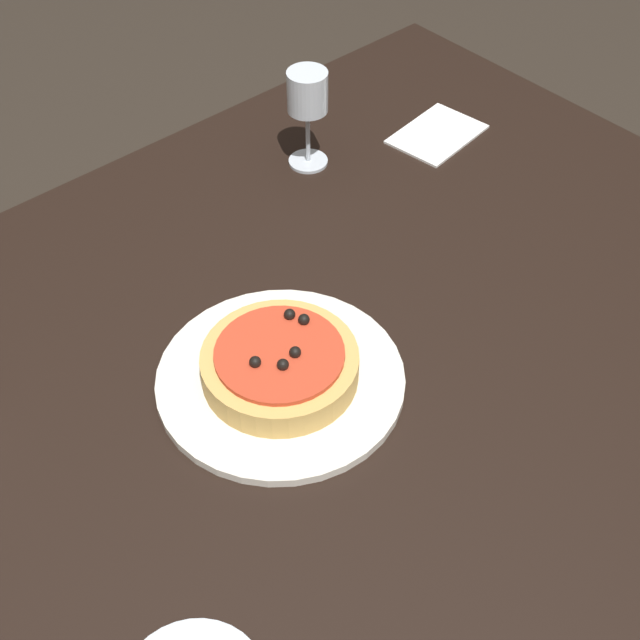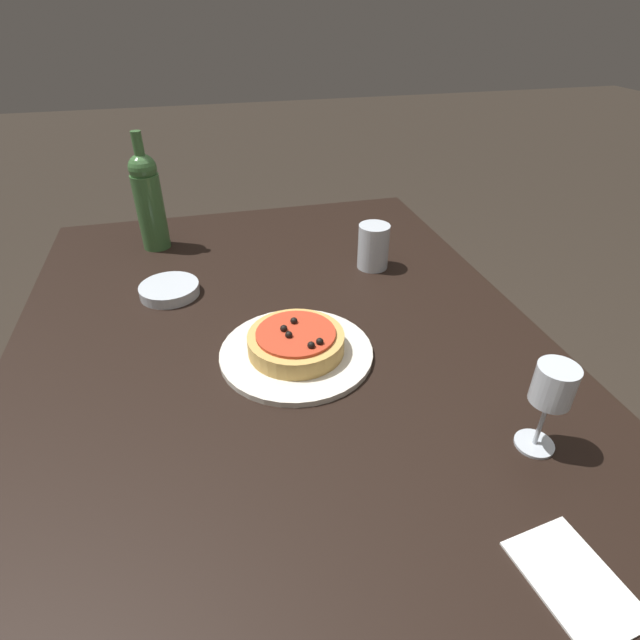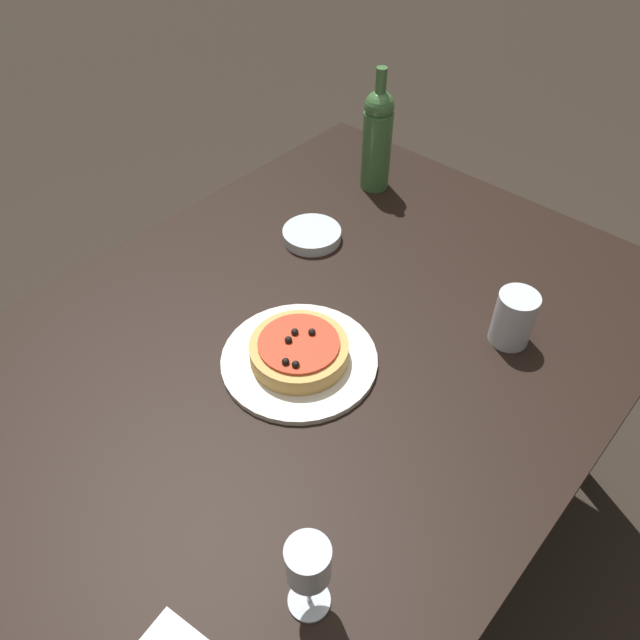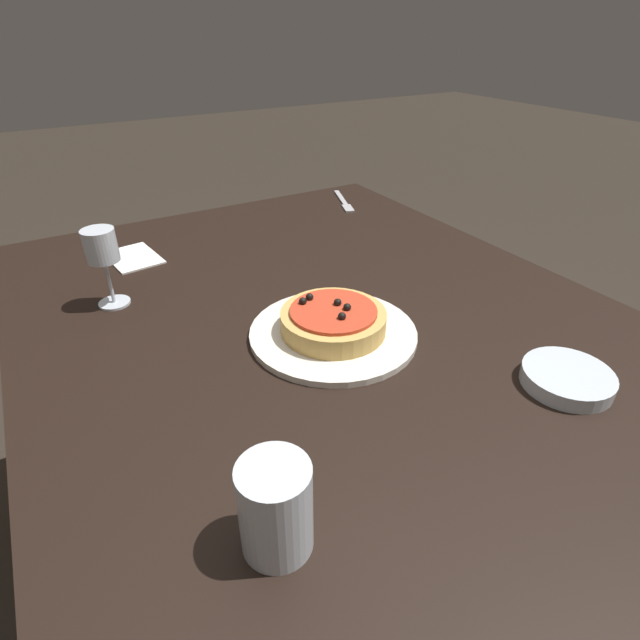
{
  "view_description": "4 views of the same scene",
  "coord_description": "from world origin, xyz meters",
  "px_view_note": "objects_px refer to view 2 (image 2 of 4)",
  "views": [
    {
      "loc": [
        0.41,
        0.53,
        1.59
      ],
      "look_at": [
        -0.05,
        0.01,
        0.88
      ],
      "focal_mm": 50.0,
      "sensor_mm": 36.0,
      "label": 1
    },
    {
      "loc": [
        -0.77,
        0.12,
        1.37
      ],
      "look_at": [
        0.02,
        -0.08,
        0.82
      ],
      "focal_mm": 28.0,
      "sensor_mm": 36.0,
      "label": 2
    },
    {
      "loc": [
        -0.57,
        -0.57,
        1.66
      ],
      "look_at": [
        0.04,
        -0.03,
        0.85
      ],
      "focal_mm": 35.0,
      "sensor_mm": 36.0,
      "label": 3
    },
    {
      "loc": [
        0.62,
        -0.42,
        1.26
      ],
      "look_at": [
        -0.01,
        -0.05,
        0.82
      ],
      "focal_mm": 28.0,
      "sensor_mm": 36.0,
      "label": 4
    }
  ],
  "objects_px": {
    "wine_bottle": "(149,200)",
    "wine_glass": "(552,390)",
    "pizza": "(296,342)",
    "water_cup": "(373,246)",
    "dinner_plate": "(296,353)",
    "dining_table": "(286,383)",
    "side_bowl": "(169,290)"
  },
  "relations": [
    {
      "from": "pizza",
      "to": "side_bowl",
      "type": "relative_size",
      "value": 1.36
    },
    {
      "from": "dinner_plate",
      "to": "water_cup",
      "type": "distance_m",
      "value": 0.42
    },
    {
      "from": "pizza",
      "to": "wine_bottle",
      "type": "relative_size",
      "value": 0.6
    },
    {
      "from": "dining_table",
      "to": "pizza",
      "type": "height_order",
      "value": "pizza"
    },
    {
      "from": "dining_table",
      "to": "wine_glass",
      "type": "relative_size",
      "value": 9.92
    },
    {
      "from": "wine_bottle",
      "to": "pizza",
      "type": "bearing_deg",
      "value": -154.69
    },
    {
      "from": "wine_bottle",
      "to": "dinner_plate",
      "type": "bearing_deg",
      "value": -154.69
    },
    {
      "from": "dining_table",
      "to": "pizza",
      "type": "relative_size",
      "value": 8.3
    },
    {
      "from": "dining_table",
      "to": "side_bowl",
      "type": "bearing_deg",
      "value": 37.2
    },
    {
      "from": "wine_glass",
      "to": "side_bowl",
      "type": "height_order",
      "value": "wine_glass"
    },
    {
      "from": "wine_glass",
      "to": "wine_bottle",
      "type": "xyz_separation_m",
      "value": [
        0.89,
        0.59,
        0.02
      ]
    },
    {
      "from": "pizza",
      "to": "water_cup",
      "type": "distance_m",
      "value": 0.42
    },
    {
      "from": "pizza",
      "to": "water_cup",
      "type": "height_order",
      "value": "water_cup"
    },
    {
      "from": "dining_table",
      "to": "side_bowl",
      "type": "xyz_separation_m",
      "value": [
        0.29,
        0.22,
        0.09
      ]
    },
    {
      "from": "dinner_plate",
      "to": "dining_table",
      "type": "bearing_deg",
      "value": 60.75
    },
    {
      "from": "wine_bottle",
      "to": "dining_table",
      "type": "bearing_deg",
      "value": -155.96
    },
    {
      "from": "pizza",
      "to": "water_cup",
      "type": "bearing_deg",
      "value": -39.87
    },
    {
      "from": "dinner_plate",
      "to": "wine_glass",
      "type": "distance_m",
      "value": 0.46
    },
    {
      "from": "dining_table",
      "to": "water_cup",
      "type": "height_order",
      "value": "water_cup"
    },
    {
      "from": "wine_glass",
      "to": "water_cup",
      "type": "height_order",
      "value": "wine_glass"
    },
    {
      "from": "dinner_plate",
      "to": "side_bowl",
      "type": "relative_size",
      "value": 2.18
    },
    {
      "from": "dinner_plate",
      "to": "wine_bottle",
      "type": "height_order",
      "value": "wine_bottle"
    },
    {
      "from": "dining_table",
      "to": "wine_bottle",
      "type": "xyz_separation_m",
      "value": [
        0.57,
        0.25,
        0.21
      ]
    },
    {
      "from": "wine_glass",
      "to": "pizza",
      "type": "bearing_deg",
      "value": 44.78
    },
    {
      "from": "dinner_plate",
      "to": "pizza",
      "type": "distance_m",
      "value": 0.03
    },
    {
      "from": "pizza",
      "to": "water_cup",
      "type": "relative_size",
      "value": 1.64
    },
    {
      "from": "dinner_plate",
      "to": "water_cup",
      "type": "bearing_deg",
      "value": -39.89
    },
    {
      "from": "wine_glass",
      "to": "wine_bottle",
      "type": "relative_size",
      "value": 0.51
    },
    {
      "from": "dining_table",
      "to": "wine_bottle",
      "type": "height_order",
      "value": "wine_bottle"
    },
    {
      "from": "dinner_plate",
      "to": "pizza",
      "type": "height_order",
      "value": "pizza"
    },
    {
      "from": "wine_bottle",
      "to": "wine_glass",
      "type": "bearing_deg",
      "value": -146.69
    },
    {
      "from": "wine_glass",
      "to": "water_cup",
      "type": "xyz_separation_m",
      "value": [
        0.64,
        0.05,
        -0.06
      ]
    }
  ]
}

